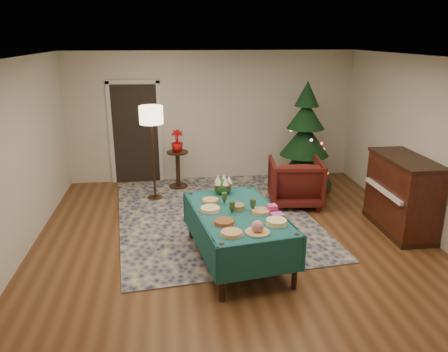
{
  "coord_description": "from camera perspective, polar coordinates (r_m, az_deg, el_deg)",
  "views": [
    {
      "loc": [
        -0.9,
        -5.57,
        2.99
      ],
      "look_at": [
        -0.1,
        0.73,
        0.94
      ],
      "focal_mm": 35.0,
      "sensor_mm": 36.0,
      "label": 1
    }
  ],
  "objects": [
    {
      "name": "platter_5",
      "position": [
        5.87,
        -1.81,
        -4.38
      ],
      "size": [
        0.3,
        0.3,
        0.05
      ],
      "color": "silver",
      "rests_on": "buffet_table"
    },
    {
      "name": "doorway",
      "position": [
        9.27,
        -11.49,
        5.79
      ],
      "size": [
        1.08,
        0.04,
        2.16
      ],
      "color": "black",
      "rests_on": "ground"
    },
    {
      "name": "armchair",
      "position": [
        8.06,
        9.34,
        -0.48
      ],
      "size": [
        1.02,
        0.97,
        0.95
      ],
      "primitive_type": "imported",
      "rotation": [
        0.0,
        0.0,
        3.02
      ],
      "color": "#501511",
      "rests_on": "ground"
    },
    {
      "name": "goblet_1",
      "position": [
        5.84,
        3.79,
        -3.79
      ],
      "size": [
        0.08,
        0.08,
        0.17
      ],
      "color": "#2D471E",
      "rests_on": "buffet_table"
    },
    {
      "name": "platter_4",
      "position": [
        5.83,
        4.83,
        -4.63
      ],
      "size": [
        0.28,
        0.28,
        0.04
      ],
      "color": "silver",
      "rests_on": "buffet_table"
    },
    {
      "name": "platter_1",
      "position": [
        5.23,
        4.4,
        -6.8
      ],
      "size": [
        0.3,
        0.3,
        0.16
      ],
      "color": "silver",
      "rests_on": "buffet_table"
    },
    {
      "name": "goblet_0",
      "position": [
        6.06,
        0.04,
        -2.92
      ],
      "size": [
        0.08,
        0.08,
        0.17
      ],
      "color": "#2D471E",
      "rests_on": "buffet_table"
    },
    {
      "name": "potted_plant",
      "position": [
        8.78,
        -6.14,
        3.97
      ],
      "size": [
        0.24,
        0.43,
        0.24
      ],
      "primitive_type": "imported",
      "color": "#B40D0C",
      "rests_on": "side_table"
    },
    {
      "name": "gift_box",
      "position": [
        5.87,
        6.29,
        -4.22
      ],
      "size": [
        0.13,
        0.13,
        0.1
      ],
      "primitive_type": "cube",
      "rotation": [
        0.0,
        0.0,
        0.15
      ],
      "color": "#D53B84",
      "rests_on": "buffet_table"
    },
    {
      "name": "room_shell",
      "position": [
        5.87,
        1.86,
        1.72
      ],
      "size": [
        7.0,
        7.0,
        7.0
      ],
      "color": "#593319",
      "rests_on": "ground"
    },
    {
      "name": "floor_lamp",
      "position": [
        8.07,
        -9.47,
        7.13
      ],
      "size": [
        0.43,
        0.43,
        1.78
      ],
      "color": "#A57F3F",
      "rests_on": "ground"
    },
    {
      "name": "buffet_table",
      "position": [
        5.91,
        1.76,
        -6.01
      ],
      "size": [
        1.39,
        2.05,
        0.74
      ],
      "color": "black",
      "rests_on": "ground"
    },
    {
      "name": "goblet_2",
      "position": [
        5.75,
        1.05,
        -4.13
      ],
      "size": [
        0.08,
        0.08,
        0.17
      ],
      "color": "#2D471E",
      "rests_on": "buffet_table"
    },
    {
      "name": "centerpiece",
      "position": [
        6.47,
        -0.14,
        -1.21
      ],
      "size": [
        0.27,
        0.27,
        0.31
      ],
      "color": "#1E4C1E",
      "rests_on": "buffet_table"
    },
    {
      "name": "platter_2",
      "position": [
        5.51,
        6.86,
        -6.0
      ],
      "size": [
        0.3,
        0.3,
        0.06
      ],
      "color": "silver",
      "rests_on": "buffet_table"
    },
    {
      "name": "rug",
      "position": [
        7.61,
        -1.33,
        -5.12
      ],
      "size": [
        3.64,
        4.52,
        0.02
      ],
      "primitive_type": "cube",
      "rotation": [
        0.0,
        0.0,
        0.11
      ],
      "color": "#121A45",
      "rests_on": "ground"
    },
    {
      "name": "napkin_stack",
      "position": [
        5.74,
        6.97,
        -5.09
      ],
      "size": [
        0.17,
        0.17,
        0.04
      ],
      "primitive_type": "cube",
      "rotation": [
        0.0,
        0.0,
        0.15
      ],
      "color": "#D13AA6",
      "rests_on": "buffet_table"
    },
    {
      "name": "christmas_tree",
      "position": [
        8.84,
        10.48,
        4.44
      ],
      "size": [
        1.51,
        1.51,
        2.16
      ],
      "color": "black",
      "rests_on": "ground"
    },
    {
      "name": "platter_0",
      "position": [
        5.19,
        0.99,
        -7.49
      ],
      "size": [
        0.29,
        0.29,
        0.05
      ],
      "color": "silver",
      "rests_on": "buffet_table"
    },
    {
      "name": "side_table",
      "position": [
        8.92,
        -6.03,
        0.76
      ],
      "size": [
        0.43,
        0.43,
        0.76
      ],
      "color": "black",
      "rests_on": "ground"
    },
    {
      "name": "platter_3",
      "position": [
        5.48,
        0.01,
        -6.06
      ],
      "size": [
        0.29,
        0.29,
        0.05
      ],
      "color": "silver",
      "rests_on": "buffet_table"
    },
    {
      "name": "platter_6",
      "position": [
        5.91,
        1.75,
        -4.09
      ],
      "size": [
        0.23,
        0.23,
        0.07
      ],
      "color": "silver",
      "rests_on": "buffet_table"
    },
    {
      "name": "piano",
      "position": [
        7.42,
        22.19,
        -2.34
      ],
      "size": [
        0.67,
        1.4,
        1.2
      ],
      "color": "black",
      "rests_on": "ground"
    },
    {
      "name": "platter_7",
      "position": [
        6.19,
        -1.79,
        -3.22
      ],
      "size": [
        0.27,
        0.27,
        0.04
      ],
      "color": "silver",
      "rests_on": "buffet_table"
    }
  ]
}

